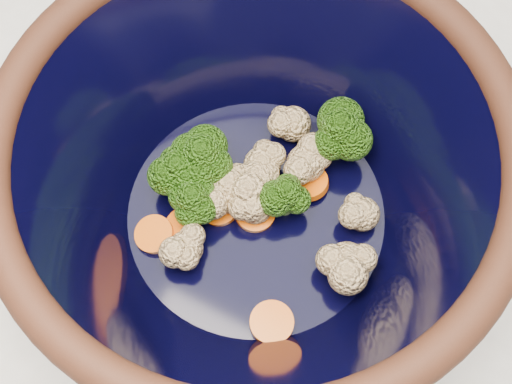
{
  "coord_description": "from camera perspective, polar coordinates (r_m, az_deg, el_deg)",
  "views": [
    {
      "loc": [
        0.07,
        -0.13,
        1.42
      ],
      "look_at": [
        -0.02,
        0.06,
        0.97
      ],
      "focal_mm": 50.0,
      "sensor_mm": 36.0,
      "label": 1
    }
  ],
  "objects": [
    {
      "name": "mixing_bowl",
      "position": [
        0.49,
        0.0,
        0.74
      ],
      "size": [
        0.44,
        0.44,
        0.15
      ],
      "rotation": [
        0.0,
        0.0,
        0.41
      ],
      "color": "black",
      "rests_on": "counter"
    },
    {
      "name": "vegetable_pile",
      "position": [
        0.52,
        -0.09,
        1.17
      ],
      "size": [
        0.17,
        0.18,
        0.06
      ],
      "color": "#608442",
      "rests_on": "mixing_bowl"
    }
  ]
}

